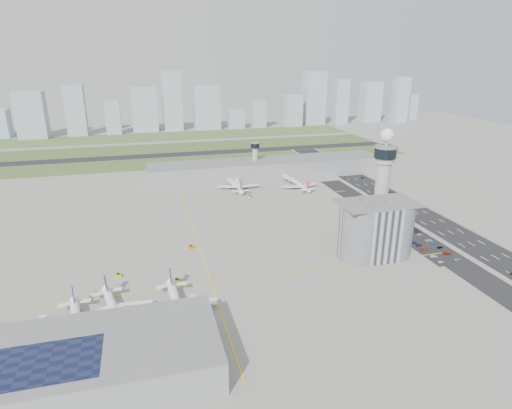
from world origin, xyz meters
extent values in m
plane|color=gray|center=(0.00, 0.00, 0.00)|extent=(1000.00, 1000.00, 0.00)
cube|color=#445A2A|center=(-20.00, 225.00, 0.04)|extent=(480.00, 50.00, 0.08)
cube|color=#435528|center=(-20.00, 300.00, 0.04)|extent=(480.00, 60.00, 0.08)
cube|color=#486931|center=(-20.00, 380.00, 0.04)|extent=(480.00, 70.00, 0.08)
cube|color=black|center=(-20.00, 262.00, 0.06)|extent=(480.00, 22.00, 0.10)
cube|color=black|center=(115.00, 0.00, 0.05)|extent=(28.00, 500.00, 0.10)
cube|color=#9E9E99|center=(101.00, 0.00, 0.60)|extent=(0.60, 500.00, 1.20)
cube|color=#9E9E99|center=(129.00, 0.00, 0.60)|extent=(0.60, 500.00, 1.20)
cube|color=black|center=(90.00, -10.00, 0.04)|extent=(18.00, 260.00, 0.08)
cube|color=black|center=(88.00, -22.00, 0.05)|extent=(20.00, 44.00, 0.10)
cube|color=yellow|center=(-40.00, -30.00, 0.01)|extent=(260.00, 0.60, 0.01)
cube|color=yellow|center=(-40.00, 30.00, 0.01)|extent=(260.00, 0.60, 0.01)
cube|color=yellow|center=(-40.00, 90.00, 0.01)|extent=(260.00, 0.60, 0.01)
cube|color=yellow|center=(-40.00, 30.00, 0.01)|extent=(0.60, 260.00, 0.01)
cylinder|color=#ADAAA5|center=(72.00, 8.00, 24.00)|extent=(8.40, 8.40, 48.00)
cylinder|color=#ADAAA5|center=(72.00, 8.00, 46.00)|extent=(11.00, 11.00, 4.00)
cylinder|color=black|center=(72.00, 8.00, 50.00)|extent=(13.00, 13.00, 6.00)
cylinder|color=slate|center=(72.00, 8.00, 53.50)|extent=(14.00, 14.00, 1.00)
cylinder|color=#ADAAA5|center=(72.00, 8.00, 56.00)|extent=(1.60, 1.60, 5.00)
sphere|color=white|center=(72.00, 8.00, 60.50)|extent=(8.00, 8.00, 8.00)
cylinder|color=#ADAAA5|center=(30.00, 150.00, 14.00)|extent=(5.00, 5.00, 28.00)
cylinder|color=black|center=(30.00, 150.00, 29.00)|extent=(8.00, 8.00, 4.00)
cylinder|color=slate|center=(30.00, 150.00, 31.50)|extent=(8.60, 8.60, 0.80)
cube|color=#B2B2B7|center=(52.00, -22.00, 15.00)|extent=(18.00, 24.00, 30.00)
cylinder|color=#B2B2B7|center=(43.00, -22.00, 15.00)|extent=(24.00, 24.00, 30.00)
cylinder|color=#B2B2B7|center=(61.00, -22.00, 15.00)|extent=(24.00, 24.00, 30.00)
cube|color=slate|center=(52.00, -22.00, 30.40)|extent=(42.00, 24.00, 0.80)
cube|color=slate|center=(46.00, -19.00, 32.00)|extent=(6.00, 5.00, 3.00)
cube|color=slate|center=(57.00, -24.00, 31.70)|extent=(5.00, 4.00, 2.40)
cube|color=gray|center=(40.00, 148.00, 7.50)|extent=(210.00, 32.00, 15.00)
cube|color=slate|center=(40.00, 148.00, 15.40)|extent=(210.00, 32.00, 0.80)
cube|color=gray|center=(-88.00, -82.00, 6.00)|extent=(84.00, 42.00, 12.00)
cube|color=slate|center=(-88.00, -82.00, 12.40)|extent=(84.00, 42.00, 0.80)
cube|color=black|center=(-105.00, -88.00, 12.90)|extent=(40.00, 22.00, 0.20)
imported|color=silver|center=(81.97, -39.91, 0.55)|extent=(3.29, 1.46, 1.10)
imported|color=#95A2B0|center=(82.59, -33.21, 0.62)|extent=(3.85, 1.54, 1.25)
imported|color=#B13E1E|center=(83.27, -23.68, 0.62)|extent=(4.73, 2.65, 1.25)
imported|color=#22232A|center=(83.61, -18.08, 0.56)|extent=(4.06, 2.08, 1.13)
imported|color=navy|center=(82.70, -14.45, 0.59)|extent=(3.53, 1.54, 1.18)
imported|color=silver|center=(82.17, -3.55, 0.57)|extent=(3.61, 1.68, 1.14)
imported|color=#9BA1A7|center=(92.16, -39.94, 0.56)|extent=(4.13, 2.15, 1.11)
imported|color=maroon|center=(91.93, -32.09, 0.66)|extent=(4.53, 1.87, 1.31)
imported|color=black|center=(93.26, -24.23, 0.60)|extent=(3.65, 1.79, 1.20)
imported|color=navy|center=(94.00, -18.35, 0.60)|extent=(3.76, 1.74, 1.19)
imported|color=beige|center=(93.01, -14.31, 0.61)|extent=(4.67, 2.71, 1.22)
imported|color=#979C9F|center=(93.45, -5.14, 0.62)|extent=(4.33, 1.90, 1.24)
imported|color=black|center=(115.83, 39.31, 0.55)|extent=(1.73, 3.51, 1.11)
imported|color=navy|center=(122.36, 120.14, 0.60)|extent=(2.38, 4.49, 1.20)
imported|color=gray|center=(107.56, 179.65, 0.58)|extent=(1.50, 3.47, 1.17)
cube|color=#9EADC1|center=(-204.47, 415.19, 30.18)|extent=(35.81, 28.65, 60.36)
cube|color=#9EADC1|center=(-150.11, 419.66, 33.44)|extent=(25.49, 20.39, 66.89)
cube|color=#9EADC1|center=(-102.68, 417.90, 22.60)|extent=(20.04, 16.03, 45.20)
cube|color=#9EADC1|center=(-59.44, 436.89, 30.61)|extent=(35.76, 28.61, 61.22)
cube|color=#9EADC1|center=(-19.42, 431.56, 41.69)|extent=(26.33, 21.06, 83.39)
cube|color=#9EADC1|center=(30.27, 432.32, 31.06)|extent=(36.96, 29.57, 62.11)
cube|color=#9EADC1|center=(73.27, 423.68, 13.87)|extent=(23.01, 18.41, 27.75)
cube|color=#9EADC1|center=(108.28, 423.34, 19.48)|extent=(20.22, 16.18, 38.97)
cube|color=#9EADC1|center=(162.17, 421.29, 23.44)|extent=(26.14, 20.92, 46.89)
cube|color=#9EADC1|center=(201.27, 433.27, 40.60)|extent=(32.26, 25.81, 81.20)
cube|color=#9EADC1|center=(244.74, 426.38, 34.37)|extent=(21.59, 17.28, 68.75)
cube|color=#9EADC1|center=(302.83, 435.54, 31.70)|extent=(30.25, 24.20, 63.40)
cube|color=#9EADC1|center=(345.49, 415.96, 35.78)|extent=(23.04, 18.43, 71.56)
cube|color=#9EADC1|center=(382.05, 443.29, 20.53)|extent=(22.64, 18.11, 41.06)
camera|label=1|loc=(-66.22, -212.03, 104.40)|focal=30.00mm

